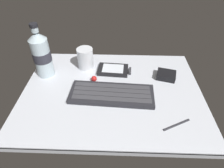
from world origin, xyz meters
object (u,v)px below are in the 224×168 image
object	(u,v)px
charger_block	(166,75)
stylus_pen	(177,124)
water_bottle	(42,54)
trackball_mouse	(94,79)
handheld_device	(115,70)
keyboard	(112,94)
juice_cup	(85,59)

from	to	relation	value
charger_block	stylus_pen	xyz separation A→B (cm)	(-0.83, -22.72, -0.85)
charger_block	stylus_pen	distance (cm)	22.75
water_bottle	trackball_mouse	xyz separation A→B (cm)	(19.43, -4.00, -7.91)
water_bottle	handheld_device	bearing A→B (deg)	5.24
keyboard	water_bottle	size ratio (longest dim) A/B	1.42
handheld_device	trackball_mouse	distance (cm)	10.05
water_bottle	juice_cup	bearing A→B (deg)	18.62
water_bottle	stylus_pen	size ratio (longest dim) A/B	2.19
handheld_device	charger_block	world-z (taller)	charger_block
keyboard	charger_block	world-z (taller)	charger_block
keyboard	trackball_mouse	world-z (taller)	trackball_mouse
trackball_mouse	charger_block	bearing A→B (deg)	6.25
juice_cup	water_bottle	bearing A→B (deg)	-161.38
keyboard	charger_block	distance (cm)	23.32
water_bottle	charger_block	distance (cm)	47.74
trackball_mouse	stylus_pen	distance (cm)	33.29
handheld_device	stylus_pen	size ratio (longest dim) A/B	1.39
water_bottle	stylus_pen	bearing A→B (deg)	-27.12
juice_cup	trackball_mouse	size ratio (longest dim) A/B	3.86
juice_cup	handheld_device	bearing A→B (deg)	-12.41
keyboard	handheld_device	world-z (taller)	keyboard
keyboard	trackball_mouse	size ratio (longest dim) A/B	13.44
juice_cup	water_bottle	world-z (taller)	water_bottle
juice_cup	stylus_pen	xyz separation A→B (cm)	(31.10, -28.80, -3.56)
water_bottle	keyboard	bearing A→B (deg)	-23.91
water_bottle	trackball_mouse	bearing A→B (deg)	-11.65
juice_cup	stylus_pen	bearing A→B (deg)	-42.81
charger_block	trackball_mouse	xyz separation A→B (cm)	(-27.66, -3.03, -0.10)
handheld_device	trackball_mouse	xyz separation A→B (cm)	(-7.66, -6.49, 0.37)
juice_cup	water_bottle	distance (cm)	16.79
keyboard	stylus_pen	bearing A→B (deg)	-31.11
handheld_device	stylus_pen	distance (cm)	32.45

